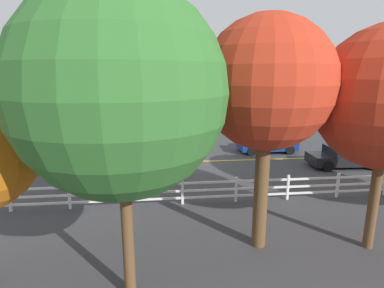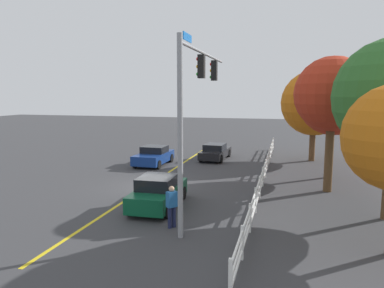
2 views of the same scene
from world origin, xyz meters
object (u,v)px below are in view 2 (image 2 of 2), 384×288
object	(u,v)px
car_0	(215,152)
tree_2	(334,101)
car_1	(154,156)
tree_0	(314,103)
pedestrian	(172,205)
tree_4	(332,95)
car_2	(158,192)

from	to	relation	value
car_0	tree_2	size ratio (longest dim) A/B	0.63
car_1	tree_0	bearing A→B (deg)	112.96
pedestrian	tree_4	bearing A→B (deg)	-93.56
car_1	tree_0	size ratio (longest dim) A/B	0.57
pedestrian	tree_4	world-z (taller)	tree_4
tree_0	tree_2	bearing A→B (deg)	7.54
car_0	tree_0	world-z (taller)	tree_0
tree_0	tree_2	xyz separation A→B (m)	(5.73, 0.76, 0.27)
car_0	pedestrian	world-z (taller)	pedestrian
car_0	pedestrian	distance (m)	15.22
car_2	pedestrian	world-z (taller)	pedestrian
pedestrian	car_1	bearing A→B (deg)	-27.41
car_2	tree_2	distance (m)	12.66
pedestrian	tree_0	bearing A→B (deg)	-72.39
tree_2	tree_0	bearing A→B (deg)	-172.46
car_0	tree_0	bearing A→B (deg)	-76.66
car_0	tree_4	xyz separation A→B (m)	(7.89, 7.81, 4.60)
pedestrian	tree_2	world-z (taller)	tree_2
car_1	car_2	world-z (taller)	car_2
car_2	tree_2	xyz separation A→B (m)	(-8.49, 8.43, 4.13)
car_0	tree_2	distance (m)	10.28
car_0	car_2	distance (m)	12.85
pedestrian	tree_0	distance (m)	18.05
car_0	tree_0	distance (m)	8.62
car_0	pedestrian	xyz separation A→B (m)	(15.16, 1.30, 0.31)
car_1	tree_4	size ratio (longest dim) A/B	0.56
tree_2	tree_4	xyz separation A→B (m)	(3.53, -0.48, 0.38)
car_2	tree_0	world-z (taller)	tree_0
tree_2	pedestrian	bearing A→B (deg)	-32.92
tree_4	car_2	bearing A→B (deg)	-58.04
car_0	tree_2	bearing A→B (deg)	-114.74
car_1	tree_4	bearing A→B (deg)	69.71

